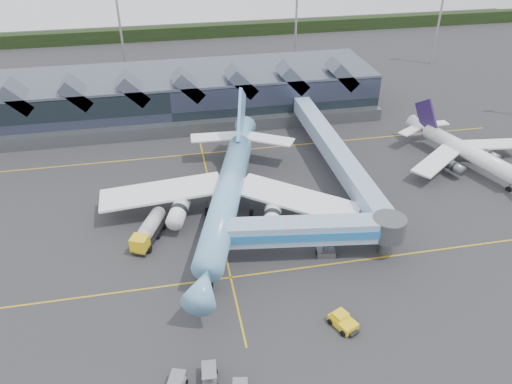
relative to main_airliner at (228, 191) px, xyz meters
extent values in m
plane|color=#252628|center=(-2.00, -6.57, -4.46)|extent=(260.00, 260.00, 0.00)
cube|color=gold|center=(-2.00, -14.57, -4.46)|extent=(120.00, 0.25, 0.01)
cube|color=gold|center=(-2.00, 21.43, -4.46)|extent=(120.00, 0.25, 0.01)
cube|color=gold|center=(-2.00, 3.43, -4.46)|extent=(0.25, 60.00, 0.01)
cube|color=black|center=(-2.00, 103.43, -2.46)|extent=(260.00, 4.00, 4.00)
cube|color=black|center=(-7.00, 41.43, 0.04)|extent=(90.00, 20.00, 9.00)
cube|color=#454B5C|center=(-7.00, 41.43, 4.74)|extent=(90.00, 20.00, 0.60)
cube|color=#585B60|center=(-7.00, 30.43, -3.16)|extent=(90.00, 2.50, 2.60)
cube|color=#454B5C|center=(-36.00, 34.43, 4.84)|extent=(6.43, 6.00, 6.43)
cube|color=#454B5C|center=(-25.00, 34.43, 4.84)|extent=(6.43, 6.00, 6.43)
cube|color=#454B5C|center=(-14.00, 34.43, 4.84)|extent=(6.43, 6.00, 6.43)
cube|color=#454B5C|center=(-3.00, 34.43, 4.84)|extent=(6.43, 6.00, 6.43)
cube|color=#454B5C|center=(8.00, 34.43, 4.84)|extent=(6.43, 6.00, 6.43)
cube|color=#454B5C|center=(19.00, 34.43, 4.84)|extent=(6.43, 6.00, 6.43)
cube|color=#454B5C|center=(30.00, 34.43, 4.84)|extent=(6.43, 6.00, 6.43)
cylinder|color=#94979D|center=(-17.00, 65.43, 6.54)|extent=(0.56, 0.56, 22.00)
cylinder|color=#94979D|center=(28.00, 65.43, 6.54)|extent=(0.56, 0.56, 22.00)
cylinder|color=#94979D|center=(68.00, 63.43, 6.54)|extent=(0.56, 0.56, 22.00)
cylinder|color=#76B5EF|center=(-0.44, -1.47, 0.02)|extent=(13.61, 33.42, 4.15)
cone|color=#76B5EF|center=(-6.08, -20.36, 0.02)|extent=(5.63, 6.71, 4.15)
cube|color=black|center=(-6.29, -21.05, 0.89)|extent=(1.61, 0.77, 0.48)
cone|color=#76B5EF|center=(5.48, 18.33, 0.33)|extent=(6.18, 8.56, 4.15)
cube|color=white|center=(-10.21, 2.91, -0.71)|extent=(19.01, 6.69, 1.37)
cube|color=white|center=(10.13, -3.18, -0.71)|extent=(19.08, 15.87, 1.37)
cylinder|color=white|center=(-7.91, -1.75, -1.75)|extent=(4.12, 6.26, 2.57)
cylinder|color=white|center=(5.65, -5.80, -1.75)|extent=(4.12, 6.26, 2.57)
cube|color=#76B5EF|center=(4.93, 16.49, 4.66)|extent=(3.51, 10.32, 11.44)
cube|color=white|center=(0.17, 18.41, 0.33)|extent=(8.80, 3.76, 0.27)
cube|color=white|center=(9.96, 15.48, 0.33)|extent=(9.16, 7.30, 0.27)
cylinder|color=#585B60|center=(-4.98, -16.67, -3.26)|extent=(0.31, 0.31, 2.40)
cylinder|color=#585B60|center=(-3.41, 0.92, -3.26)|extent=(0.31, 0.31, 2.40)
cylinder|color=#585B60|center=(3.35, -1.10, -3.26)|extent=(0.31, 0.31, 2.40)
cylinder|color=black|center=(-4.98, -16.67, -4.03)|extent=(0.91, 1.61, 1.54)
cylinder|color=white|center=(45.00, 6.77, -1.36)|extent=(8.73, 20.08, 2.88)
cone|color=white|center=(41.33, 18.58, -1.14)|extent=(4.11, 5.25, 2.88)
cube|color=white|center=(38.30, 5.65, -1.86)|extent=(11.93, 9.96, 0.96)
cube|color=white|center=(51.16, 9.65, -1.86)|extent=(12.02, 3.89, 0.96)
cylinder|color=#585B60|center=(41.15, 4.06, -2.58)|extent=(2.73, 3.83, 1.78)
cylinder|color=#585B60|center=(49.72, 6.73, -2.58)|extent=(2.73, 3.83, 1.78)
cube|color=#281745|center=(41.67, 17.49, 1.52)|extent=(2.33, 6.30, 7.01)
cube|color=white|center=(38.49, 16.80, -1.14)|extent=(5.73, 4.57, 0.24)
cube|color=white|center=(44.68, 18.72, -1.14)|extent=(5.59, 2.32, 0.24)
cylinder|color=#585B60|center=(47.82, -2.30, -3.63)|extent=(0.27, 0.27, 1.67)
cylinder|color=#585B60|center=(42.41, 6.87, -3.63)|extent=(0.27, 0.27, 1.67)
cylinder|color=#585B60|center=(47.08, 8.32, -3.63)|extent=(0.27, 0.27, 1.67)
cylinder|color=black|center=(47.82, -2.30, -4.16)|extent=(0.73, 1.15, 1.07)
cube|color=#80ADD6|center=(8.75, -11.97, -0.12)|extent=(21.57, 6.03, 3.09)
cube|color=#236EB3|center=(8.53, -13.60, -0.12)|extent=(21.15, 2.98, 1.28)
cube|color=#80ADD6|center=(-2.87, -10.39, -0.12)|extent=(3.21, 3.75, 3.20)
cylinder|color=#585B60|center=(11.92, -12.39, -2.29)|extent=(0.75, 0.75, 4.34)
cube|color=#585B60|center=(11.92, -12.39, -3.98)|extent=(2.82, 2.46, 0.96)
cylinder|color=black|center=(10.86, -12.25, -4.09)|extent=(0.55, 1.01, 0.96)
cylinder|color=black|center=(12.98, -12.54, -4.09)|extent=(0.55, 1.01, 0.96)
cylinder|color=#585B60|center=(20.38, -13.54, -0.12)|extent=(4.69, 4.69, 3.20)
cylinder|color=#585B60|center=(20.38, -13.54, -2.29)|extent=(1.92, 1.92, 4.34)
cube|color=black|center=(-12.46, -4.01, -3.75)|extent=(5.49, 8.78, 0.48)
cube|color=yellow|center=(-13.74, -6.99, -2.75)|extent=(2.93, 2.83, 2.10)
cube|color=black|center=(-14.04, -7.69, -2.27)|extent=(1.98, 0.96, 0.95)
cylinder|color=silver|center=(-12.01, -2.96, -2.46)|extent=(4.20, 5.94, 2.19)
sphere|color=silver|center=(-10.91, -0.42, -2.46)|extent=(2.10, 2.10, 2.10)
sphere|color=silver|center=(-13.10, -5.50, -2.46)|extent=(2.10, 2.10, 2.10)
cylinder|color=black|center=(-14.68, -6.17, -3.98)|extent=(0.68, 1.01, 0.95)
cylinder|color=black|center=(-12.49, -7.11, -3.98)|extent=(0.68, 1.01, 0.95)
cylinder|color=black|center=(-13.36, -3.10, -3.98)|extent=(0.68, 1.01, 0.95)
cylinder|color=black|center=(-11.17, -4.04, -3.98)|extent=(0.68, 1.01, 0.95)
cylinder|color=black|center=(-12.42, -0.91, -3.98)|extent=(0.68, 1.01, 0.95)
cylinder|color=black|center=(-10.23, -1.85, -3.98)|extent=(0.68, 1.01, 0.95)
cube|color=yellow|center=(9.85, -25.58, -3.82)|extent=(3.22, 3.85, 0.92)
cube|color=yellow|center=(9.62, -25.08, -3.13)|extent=(2.12, 2.03, 0.64)
cube|color=black|center=(10.58, -27.17, -4.05)|extent=(1.48, 1.20, 0.28)
cylinder|color=black|center=(9.35, -27.02, -4.09)|extent=(0.56, 0.78, 0.74)
cylinder|color=black|center=(11.27, -26.14, -4.09)|extent=(0.56, 0.78, 0.74)
cylinder|color=black|center=(8.43, -25.02, -4.09)|extent=(0.56, 0.78, 0.74)
cylinder|color=black|center=(10.35, -24.14, -4.09)|extent=(0.56, 0.78, 0.74)
cube|color=gray|center=(-6.64, -30.01, -3.86)|extent=(1.74, 2.54, 0.17)
cube|color=gray|center=(-6.64, -30.01, -2.81)|extent=(1.74, 2.54, 0.09)
cylinder|color=black|center=(-5.74, -29.21, -4.26)|extent=(0.17, 0.41, 0.40)
cube|color=gray|center=(-10.09, -30.49, -2.81)|extent=(2.25, 2.79, 0.09)
cylinder|color=black|center=(-9.02, -29.93, -4.26)|extent=(0.25, 0.42, 0.40)
camera|label=1|loc=(-8.39, -64.49, 41.05)|focal=35.00mm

